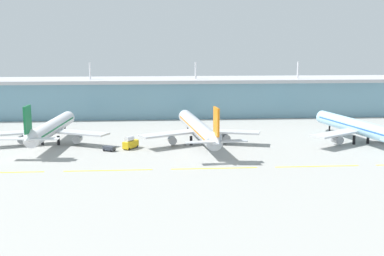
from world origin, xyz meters
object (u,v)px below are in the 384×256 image
Objects in this scene: airliner_near at (51,128)px; airliner_middle at (198,128)px; pushback_tug at (109,148)px; airliner_far at (360,127)px; fuel_truck at (130,143)px.

airliner_near is 58.77m from airliner_middle.
airliner_middle is 36.30m from pushback_tug.
airliner_far is 99.50m from pushback_tug.
airliner_middle is at bearing 16.44° from pushback_tug.
pushback_tug is at bearing -31.11° from airliner_near.
airliner_near is at bearing 175.69° from airliner_middle.
airliner_near is at bearing 176.38° from airliner_far.
airliner_far is at bearing -3.00° from airliner_middle.
fuel_truck is 1.49× the size of pushback_tug.
pushback_tug is (-34.44, -10.16, -5.36)m from airliner_middle.
airliner_middle is at bearing -4.31° from airliner_near.
airliner_near is 28.72m from pushback_tug.
airliner_near is 34.04m from fuel_truck.
airliner_near is 123.54m from airliner_far.
airliner_middle is at bearing 177.00° from airliner_far.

